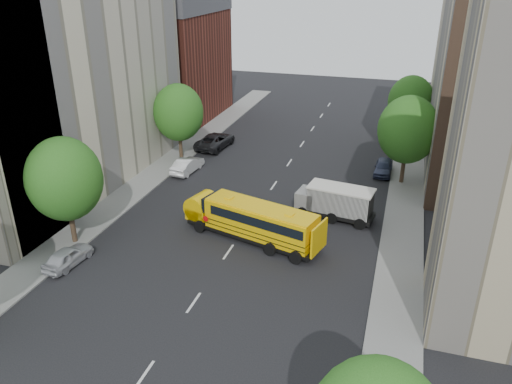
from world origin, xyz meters
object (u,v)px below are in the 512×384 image
at_px(parked_car_0, 68,256).
at_px(parked_car_2, 215,141).
at_px(school_bus, 251,219).
at_px(safari_truck, 335,201).
at_px(street_tree_5, 411,101).
at_px(street_tree_2, 178,113).
at_px(parked_car_1, 187,165).
at_px(street_tree_1, 64,179).
at_px(street_tree_4, 408,130).
at_px(parked_car_4, 383,167).

height_order(parked_car_0, parked_car_2, parked_car_2).
relative_size(school_bus, safari_truck, 1.62).
xyz_separation_m(street_tree_5, safari_truck, (-4.81, -20.67, -3.29)).
relative_size(street_tree_2, parked_car_2, 1.33).
distance_m(street_tree_5, parked_car_1, 25.34).
xyz_separation_m(street_tree_1, parked_car_0, (1.40, -2.63, -4.31)).
height_order(street_tree_2, parked_car_0, street_tree_2).
relative_size(street_tree_4, street_tree_5, 1.08).
height_order(street_tree_5, parked_car_0, street_tree_5).
bearing_deg(parked_car_2, safari_truck, 145.08).
relative_size(parked_car_0, parked_car_2, 0.65).
bearing_deg(school_bus, street_tree_5, 83.87).
relative_size(parked_car_2, parked_car_4, 1.45).
relative_size(street_tree_1, parked_car_2, 1.37).
distance_m(street_tree_1, parked_car_0, 5.24).
distance_m(street_tree_5, parked_car_0, 38.81).
bearing_deg(school_bus, street_tree_2, 146.16).
bearing_deg(street_tree_1, street_tree_4, 39.29).
height_order(street_tree_1, parked_car_4, street_tree_1).
bearing_deg(street_tree_2, street_tree_1, -90.00).
bearing_deg(street_tree_4, safari_truck, -119.04).
relative_size(street_tree_1, parked_car_4, 1.98).
relative_size(street_tree_1, street_tree_5, 1.05).
height_order(street_tree_1, street_tree_4, street_tree_4).
relative_size(school_bus, parked_car_0, 2.78).
xyz_separation_m(school_bus, parked_car_1, (-9.78, 10.47, -0.90)).
height_order(street_tree_4, street_tree_5, street_tree_4).
distance_m(safari_truck, parked_car_1, 15.94).
bearing_deg(school_bus, safari_truck, 59.49).
xyz_separation_m(street_tree_1, parked_car_1, (2.20, 14.70, -4.24)).
xyz_separation_m(street_tree_2, parked_car_4, (20.22, 1.79, -4.15)).
bearing_deg(school_bus, parked_car_4, 77.21).
relative_size(street_tree_1, parked_car_1, 1.83).
bearing_deg(street_tree_4, school_bus, -126.05).
xyz_separation_m(street_tree_5, school_bus, (-10.02, -25.76, -3.09)).
bearing_deg(street_tree_2, street_tree_4, 0.00).
bearing_deg(school_bus, street_tree_4, 69.07).
bearing_deg(street_tree_4, street_tree_5, 90.00).
relative_size(street_tree_5, parked_car_2, 1.30).
relative_size(parked_car_0, parked_car_4, 0.94).
bearing_deg(parked_car_2, parked_car_1, 95.40).
bearing_deg(parked_car_1, street_tree_4, -166.12).
xyz_separation_m(street_tree_4, parked_car_1, (-19.80, -3.30, -4.36)).
height_order(safari_truck, parked_car_1, safari_truck).
bearing_deg(parked_car_1, street_tree_2, -51.85).
bearing_deg(parked_car_4, parked_car_1, -163.29).
distance_m(parked_car_0, parked_car_1, 17.36).
bearing_deg(street_tree_4, street_tree_2, 180.00).
xyz_separation_m(school_bus, parked_car_4, (8.24, 15.55, -0.94)).
relative_size(school_bus, parked_car_1, 2.43).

